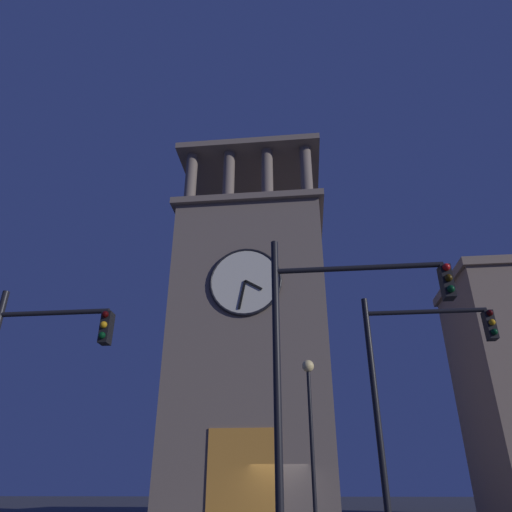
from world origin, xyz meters
TOP-DOWN VIEW (x-y plane):
  - clocktower at (1.57, -4.06)m, footprint 8.84×7.56m
  - traffic_signal_near at (5.09, 11.55)m, footprint 2.91×0.41m
  - traffic_signal_mid at (-3.94, 9.58)m, footprint 3.26×0.41m
  - traffic_signal_far at (-1.85, 12.05)m, footprint 3.84×0.41m
  - street_lamp at (-1.42, 4.34)m, footprint 0.44×0.44m

SIDE VIEW (x-z plane):
  - traffic_signal_near at x=5.09m, z-range 0.83..6.71m
  - street_lamp at x=-1.42m, z-range 1.08..6.86m
  - traffic_signal_mid at x=-3.94m, z-range 0.97..7.05m
  - traffic_signal_far at x=-1.85m, z-range 0.94..7.56m
  - clocktower at x=1.57m, z-range -2.85..20.48m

